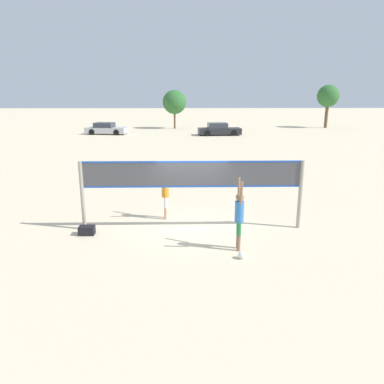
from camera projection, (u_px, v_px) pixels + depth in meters
The scene contains 10 objects.
ground_plane at pixel (192, 228), 13.56m from camera, with size 200.00×200.00×0.00m, color beige.
volleyball_net at pixel (192, 182), 13.11m from camera, with size 7.86×0.14×2.47m.
player_spiker at pixel (239, 213), 11.43m from camera, with size 0.28×0.72×2.26m.
player_blocker at pixel (165, 190), 14.31m from camera, with size 0.28×0.71×2.15m.
volleyball at pixel (242, 255), 11.07m from camera, with size 0.23×0.23×0.23m.
gear_bag at pixel (87, 230), 12.92m from camera, with size 0.53×0.35×0.30m.
parked_car_near at pixel (106, 129), 43.07m from camera, with size 4.89×2.54×1.33m.
parked_car_mid at pixel (219, 130), 42.14m from camera, with size 4.88×2.19×1.37m.
tree_left_cluster at pixel (174, 102), 48.95m from camera, with size 3.10×3.10×4.98m.
tree_right_cluster at pixel (328, 96), 49.77m from camera, with size 2.90×2.90×5.65m.
Camera 1 is at (-0.28, -12.74, 4.80)m, focal length 35.00 mm.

